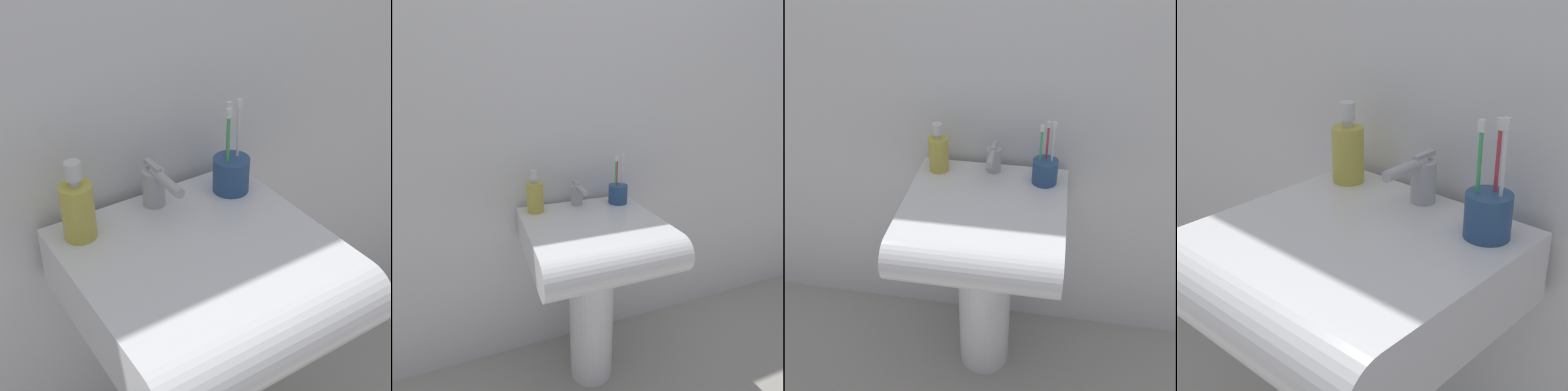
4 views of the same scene
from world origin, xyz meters
TOP-DOWN VIEW (x-y plane):
  - ground_plane at (0.00, 0.00)m, footprint 6.00×6.00m
  - wall_back at (0.00, 0.27)m, footprint 5.00×0.05m
  - sink_pedestal at (0.00, 0.00)m, footprint 0.18×0.18m
  - sink_basin at (0.00, -0.05)m, footprint 0.50×0.51m
  - faucet at (-0.00, 0.16)m, footprint 0.05×0.14m
  - toothbrush_cup at (0.17, 0.13)m, footprint 0.08×0.08m
  - soap_bottle at (-0.18, 0.15)m, footprint 0.07×0.07m

SIDE VIEW (x-z plane):
  - ground_plane at x=0.00m, z-range 0.00..0.00m
  - sink_pedestal at x=0.00m, z-range 0.00..0.60m
  - sink_basin at x=0.00m, z-range 0.60..0.74m
  - toothbrush_cup at x=0.17m, z-range 0.67..0.89m
  - faucet at x=0.00m, z-range 0.74..0.84m
  - soap_bottle at x=-0.18m, z-range 0.72..0.89m
  - wall_back at x=0.00m, z-range 0.00..2.40m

